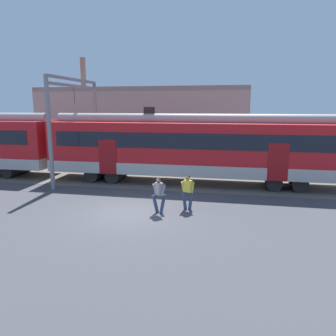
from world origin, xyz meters
name	(u,v)px	position (x,y,z in m)	size (l,w,h in m)	color
ground_plane	(128,213)	(0.00, 0.00, 0.00)	(160.00, 160.00, 0.00)	#424247
track_bed	(35,176)	(-8.94, 6.41, 0.01)	(80.00, 4.40, 0.01)	#605951
commuter_train	(65,144)	(-6.46, 6.41, 2.25)	(38.05, 3.07, 4.73)	#B7B2AD
pedestrian_grey	(159,193)	(1.36, 0.31, 0.96)	(0.67, 0.44, 1.67)	navy
pedestrian_yellow	(188,189)	(2.57, 1.08, 0.99)	(0.65, 0.58, 1.67)	navy
catenary_gantry	(75,113)	(-5.63, 6.41, 4.31)	(0.24, 6.64, 6.53)	gray
background_building	(143,123)	(-3.77, 15.98, 3.21)	(19.06, 5.00, 9.20)	gray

